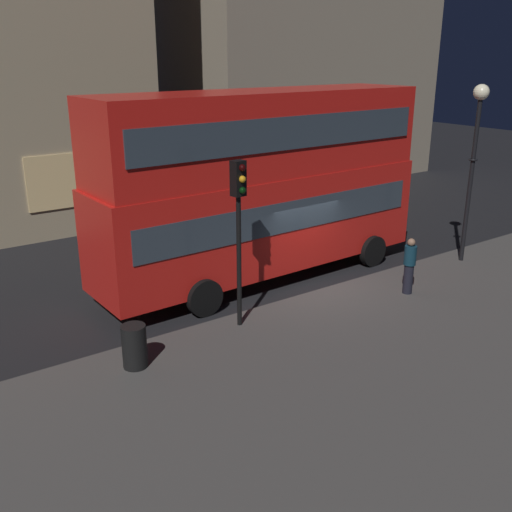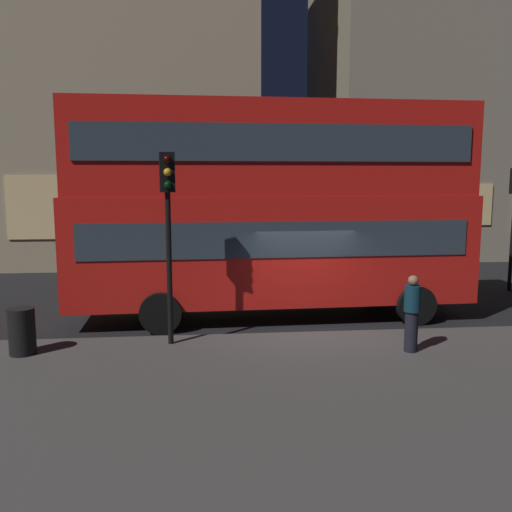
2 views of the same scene
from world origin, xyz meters
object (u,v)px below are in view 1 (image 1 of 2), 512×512
Objects in this scene: traffic_light_near_kerb at (239,210)px; traffic_light_far_side at (390,149)px; street_lamp at (476,137)px; double_decker_bus at (263,179)px; pedestrian at (409,265)px; litter_bin at (134,346)px.

traffic_light_far_side is (11.09, 5.33, -0.20)m from traffic_light_near_kerb.
traffic_light_near_kerb reaches higher than traffic_light_far_side.
traffic_light_far_side is at bearing 68.01° from street_lamp.
traffic_light_near_kerb is 1.03× the size of traffic_light_far_side.
double_decker_bus is 6.56× the size of pedestrian.
double_decker_bus is 2.57× the size of traffic_light_near_kerb.
double_decker_bus is 4.98m from pedestrian.
litter_bin is at bearing -178.82° from street_lamp.
traffic_light_near_kerb is (-2.59, -2.61, -0.02)m from double_decker_bus.
double_decker_bus is at bearing 23.63° from traffic_light_far_side.
street_lamp is (6.28, -2.78, 1.06)m from double_decker_bus.
traffic_light_near_kerb is at bearing 31.54° from traffic_light_far_side.
traffic_light_far_side is at bearing 16.13° from double_decker_bus.
litter_bin is (-3.08, -0.42, -2.54)m from traffic_light_near_kerb.
litter_bin is (-5.67, -3.02, -2.56)m from double_decker_bus.
pedestrian is 1.67× the size of litter_bin.
double_decker_bus reaches higher than traffic_light_far_side.
double_decker_bus is 2.64× the size of traffic_light_far_side.
street_lamp is 3.45× the size of pedestrian.
street_lamp is (8.87, -0.17, 1.08)m from traffic_light_near_kerb.
litter_bin is at bearing -169.18° from pedestrian.
pedestrian is at bearing 52.94° from traffic_light_far_side.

